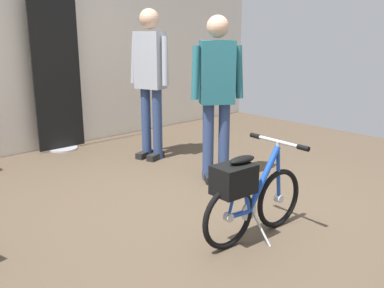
{
  "coord_description": "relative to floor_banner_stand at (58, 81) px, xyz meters",
  "views": [
    {
      "loc": [
        -2.35,
        -2.4,
        1.47
      ],
      "look_at": [
        -0.03,
        0.12,
        0.55
      ],
      "focal_mm": 40.18,
      "sensor_mm": 36.0,
      "label": 1
    }
  ],
  "objects": [
    {
      "name": "ground_plane",
      "position": [
        0.01,
        -2.55,
        -0.85
      ],
      "size": [
        7.06,
        7.06,
        0.0
      ],
      "primitive_type": "plane",
      "color": "brown"
    },
    {
      "name": "back_wall",
      "position": [
        0.01,
        0.22,
        0.49
      ],
      "size": [
        7.06,
        0.1,
        2.69
      ],
      "primitive_type": "cube",
      "color": "silver",
      "rests_on": "ground_plane"
    },
    {
      "name": "floor_banner_stand",
      "position": [
        0.0,
        0.0,
        0.0
      ],
      "size": [
        0.6,
        0.36,
        1.88
      ],
      "color": "#B7B7BC",
      "rests_on": "ground_plane"
    },
    {
      "name": "folding_bike_foreground",
      "position": [
        -0.14,
        -3.15,
        -0.5
      ],
      "size": [
        0.99,
        0.53,
        0.7
      ],
      "color": "black",
      "rests_on": "ground_plane"
    },
    {
      "name": "visitor_near_wall",
      "position": [
        0.61,
        -1.05,
        0.12
      ],
      "size": [
        0.34,
        0.51,
        1.69
      ],
      "color": "navy",
      "rests_on": "ground_plane"
    },
    {
      "name": "visitor_browsing",
      "position": [
        0.62,
        -2.09,
        0.05
      ],
      "size": [
        0.45,
        0.38,
        1.6
      ],
      "color": "navy",
      "rests_on": "ground_plane"
    }
  ]
}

